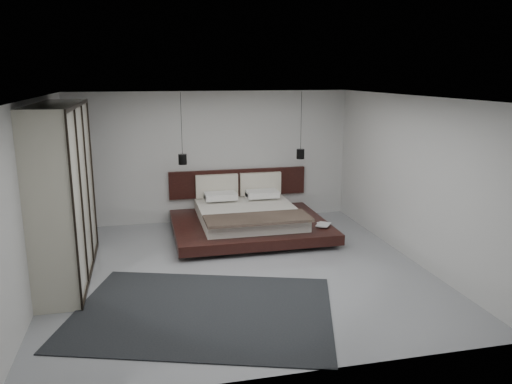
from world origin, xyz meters
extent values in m
plane|color=gray|center=(0.00, 0.00, 0.00)|extent=(6.00, 6.00, 0.00)
plane|color=white|center=(0.00, 0.00, 2.80)|extent=(6.00, 6.00, 0.00)
plane|color=beige|center=(0.00, 3.00, 1.40)|extent=(6.00, 0.00, 6.00)
plane|color=beige|center=(0.00, -3.00, 1.40)|extent=(6.00, 0.00, 6.00)
plane|color=beige|center=(-3.00, 0.00, 1.40)|extent=(0.00, 6.00, 6.00)
plane|color=beige|center=(3.00, 0.00, 1.40)|extent=(0.00, 6.00, 6.00)
cube|color=black|center=(-2.95, 2.45, 1.30)|extent=(0.05, 0.90, 2.60)
cube|color=black|center=(0.55, 1.75, 0.04)|extent=(2.37, 1.94, 0.09)
cube|color=black|center=(0.55, 1.75, 0.18)|extent=(3.02, 2.48, 0.19)
cube|color=silver|center=(0.55, 1.89, 0.40)|extent=(1.94, 2.15, 0.24)
cube|color=black|center=(0.55, 1.05, 0.54)|extent=(1.96, 0.75, 0.05)
cube|color=white|center=(0.10, 2.72, 0.58)|extent=(0.67, 0.43, 0.13)
cube|color=white|center=(1.00, 2.72, 0.58)|extent=(0.67, 0.43, 0.13)
cube|color=white|center=(0.10, 2.57, 0.64)|extent=(0.67, 0.43, 0.13)
cube|color=white|center=(1.00, 2.57, 0.64)|extent=(0.67, 0.43, 0.13)
cube|color=black|center=(0.55, 2.96, 0.82)|extent=(3.02, 0.08, 0.60)
cube|color=beige|center=(0.06, 2.87, 0.79)|extent=(0.92, 0.10, 0.50)
cube|color=beige|center=(1.03, 2.87, 0.79)|extent=(0.92, 0.10, 0.50)
imported|color=#99724C|center=(1.79, 1.21, 0.29)|extent=(0.24, 0.29, 0.03)
imported|color=#99724C|center=(1.77, 1.18, 0.32)|extent=(0.38, 0.40, 0.02)
cylinder|color=black|center=(-0.69, 2.40, 2.19)|extent=(0.01, 0.01, 1.22)
cylinder|color=black|center=(-0.69, 2.40, 1.48)|extent=(0.17, 0.17, 0.21)
cylinder|color=#FFE0B2|center=(-0.69, 2.40, 1.39)|extent=(0.13, 0.13, 0.01)
cylinder|color=black|center=(1.79, 2.40, 2.20)|extent=(0.01, 0.01, 1.20)
cylinder|color=black|center=(1.79, 2.40, 1.50)|extent=(0.17, 0.17, 0.20)
cylinder|color=#FFE0B2|center=(1.79, 2.40, 1.41)|extent=(0.13, 0.13, 0.01)
cube|color=beige|center=(-2.70, 0.41, 1.36)|extent=(0.63, 2.72, 2.72)
cube|color=black|center=(-2.37, 0.41, 2.69)|extent=(0.03, 2.72, 0.06)
cube|color=black|center=(-2.37, 0.41, 0.03)|extent=(0.03, 2.72, 0.06)
cube|color=black|center=(-2.37, -0.95, 1.36)|extent=(0.03, 0.05, 2.72)
cube|color=black|center=(-2.37, -0.04, 1.36)|extent=(0.03, 0.05, 2.72)
cube|color=black|center=(-2.37, 0.86, 1.36)|extent=(0.03, 0.05, 2.72)
cube|color=black|center=(-2.37, 1.77, 1.36)|extent=(0.03, 0.05, 2.72)
cube|color=black|center=(-0.78, -1.35, 0.01)|extent=(4.06, 3.42, 0.01)
camera|label=1|loc=(-1.46, -7.56, 3.15)|focal=35.00mm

